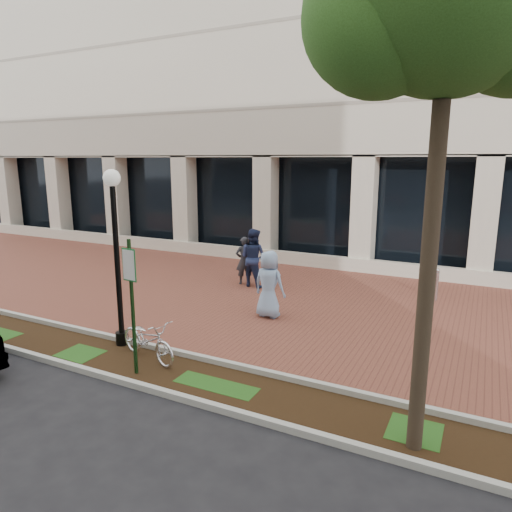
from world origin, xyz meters
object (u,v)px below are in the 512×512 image
at_px(pedestrian_right, 269,284).
at_px(bollard, 437,285).
at_px(lamppost, 116,249).
at_px(pedestrian_left, 244,261).
at_px(parking_sign, 131,291).
at_px(pedestrian_mid, 253,258).
at_px(locked_bicycle, 148,339).

height_order(pedestrian_right, bollard, pedestrian_right).
distance_m(lamppost, pedestrian_left, 5.88).
bearing_deg(parking_sign, pedestrian_mid, 103.70).
bearing_deg(pedestrian_left, locked_bicycle, 57.37).
height_order(locked_bicycle, pedestrian_right, pedestrian_right).
relative_size(pedestrian_left, pedestrian_mid, 0.84).
bearing_deg(parking_sign, pedestrian_right, 84.24).
xyz_separation_m(lamppost, pedestrian_left, (0.04, 5.71, -1.40)).
distance_m(pedestrian_right, bollard, 5.14).
xyz_separation_m(parking_sign, locked_bicycle, (-0.21, 0.63, -1.23)).
bearing_deg(parking_sign, pedestrian_left, 106.76).
xyz_separation_m(pedestrian_left, pedestrian_mid, (0.38, -0.08, 0.15)).
bearing_deg(locked_bicycle, bollard, -20.06).
bearing_deg(pedestrian_mid, pedestrian_left, -2.67).
height_order(lamppost, pedestrian_left, lamppost).
distance_m(parking_sign, lamppost, 1.67).
xyz_separation_m(parking_sign, pedestrian_right, (0.90, 4.14, -0.78)).
distance_m(parking_sign, bollard, 9.01).
distance_m(pedestrian_left, pedestrian_mid, 0.41).
bearing_deg(pedestrian_right, bollard, -132.22).
height_order(parking_sign, pedestrian_left, parking_sign).
distance_m(parking_sign, locked_bicycle, 1.40).
distance_m(locked_bicycle, pedestrian_mid, 6.03).
bearing_deg(pedestrian_left, pedestrian_right, 87.54).
xyz_separation_m(parking_sign, pedestrian_mid, (-0.84, 6.61, -0.72)).
height_order(locked_bicycle, pedestrian_mid, pedestrian_mid).
bearing_deg(locked_bicycle, pedestrian_mid, 20.97).
bearing_deg(lamppost, pedestrian_left, 89.64).
xyz_separation_m(pedestrian_mid, bollard, (5.51, 1.00, -0.46)).
bearing_deg(bollard, pedestrian_mid, -169.76).
bearing_deg(bollard, pedestrian_right, -137.47).
distance_m(pedestrian_left, pedestrian_right, 3.31).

